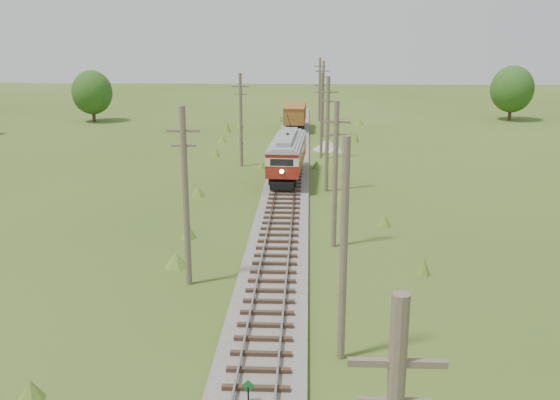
{
  "coord_description": "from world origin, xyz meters",
  "views": [
    {
      "loc": [
        1.73,
        -17.01,
        12.48
      ],
      "look_at": [
        0.0,
        20.64,
        2.09
      ],
      "focal_mm": 40.0,
      "sensor_mm": 36.0,
      "label": 1
    }
  ],
  "objects_px": {
    "gravel_pile": "(329,145)",
    "switch_marker": "(248,391)",
    "gondola": "(295,114)",
    "streetcar": "(288,152)"
  },
  "relations": [
    {
      "from": "switch_marker",
      "to": "streetcar",
      "type": "relative_size",
      "value": 0.1
    },
    {
      "from": "switch_marker",
      "to": "streetcar",
      "type": "xyz_separation_m",
      "value": [
        0.2,
        33.07,
        1.79
      ]
    },
    {
      "from": "switch_marker",
      "to": "gondola",
      "type": "xyz_separation_m",
      "value": [
        0.2,
        60.34,
        1.35
      ]
    },
    {
      "from": "streetcar",
      "to": "gravel_pile",
      "type": "bearing_deg",
      "value": 76.9
    },
    {
      "from": "switch_marker",
      "to": "gravel_pile",
      "type": "bearing_deg",
      "value": 85.01
    },
    {
      "from": "switch_marker",
      "to": "streetcar",
      "type": "height_order",
      "value": "streetcar"
    },
    {
      "from": "gondola",
      "to": "streetcar",
      "type": "bearing_deg",
      "value": -88.92
    },
    {
      "from": "gravel_pile",
      "to": "switch_marker",
      "type": "bearing_deg",
      "value": -94.99
    },
    {
      "from": "switch_marker",
      "to": "gondola",
      "type": "relative_size",
      "value": 0.13
    },
    {
      "from": "gravel_pile",
      "to": "gondola",
      "type": "bearing_deg",
      "value": 106.02
    }
  ]
}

